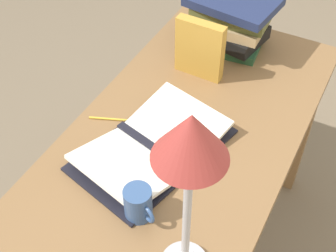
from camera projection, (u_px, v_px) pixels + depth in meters
The scene contains 7 objects.
reading_desk at pixel (182, 160), 1.49m from camera, with size 1.32×0.65×0.77m.
open_book at pixel (153, 146), 1.35m from camera, with size 0.51×0.39×0.06m.
book_stack_tall at pixel (231, 21), 1.66m from camera, with size 0.24×0.32×0.19m.
book_standing_upright at pixel (200, 49), 1.54m from camera, with size 0.04×0.17×0.21m.
reading_lamp at pixel (190, 155), 0.82m from camera, with size 0.14×0.14×0.50m.
coffee_mug at pixel (138, 203), 1.18m from camera, with size 0.07×0.10×0.09m.
pencil at pixel (113, 119), 1.45m from camera, with size 0.06×0.14×0.01m.
Camera 1 is at (0.88, 0.41, 1.79)m, focal length 50.00 mm.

